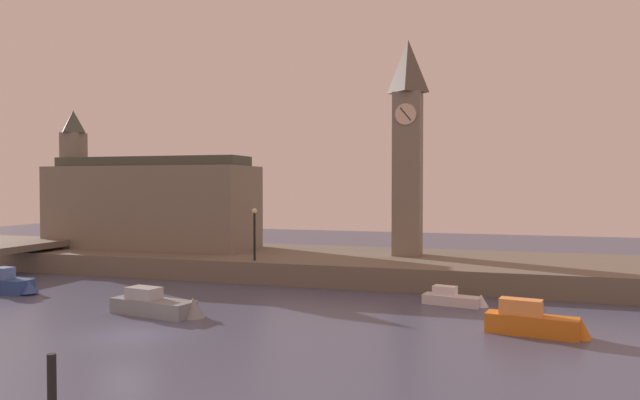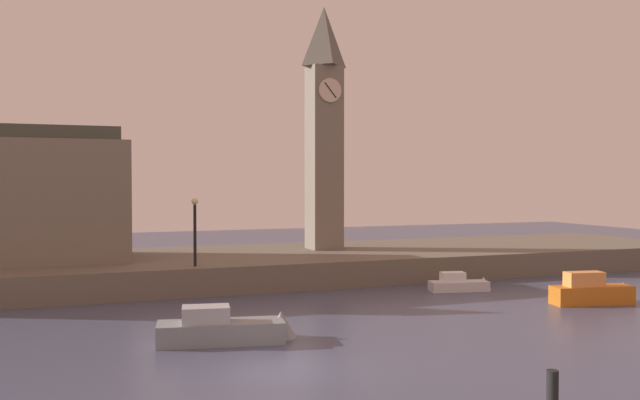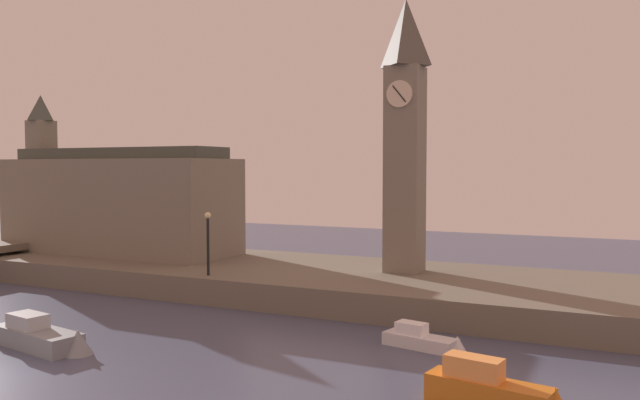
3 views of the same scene
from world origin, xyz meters
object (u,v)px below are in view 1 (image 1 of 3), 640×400
at_px(streetlamp, 254,228).
at_px(boat_ferry_white, 458,299).
at_px(mooring_post_right, 52,385).
at_px(clock_tower, 408,144).
at_px(boat_patrol_orange, 538,322).
at_px(parliament_hall, 149,203).
at_px(boat_cruiser_grey, 162,306).
at_px(boat_tour_blue, 12,284).

xyz_separation_m(streetlamp, boat_ferry_white, (13.95, -3.89, -3.41)).
bearing_deg(mooring_post_right, boat_ferry_white, 62.17).
xyz_separation_m(clock_tower, boat_patrol_orange, (8.20, -15.65, -9.17)).
distance_m(parliament_hall, streetlamp, 13.25).
xyz_separation_m(clock_tower, boat_ferry_white, (4.31, -10.02, -9.40)).
height_order(boat_patrol_orange, boat_ferry_white, boat_patrol_orange).
height_order(parliament_hall, boat_cruiser_grey, parliament_hall).
bearing_deg(boat_cruiser_grey, boat_ferry_white, 25.80).
height_order(parliament_hall, streetlamp, parliament_hall).
bearing_deg(boat_patrol_orange, streetlamp, 151.89).
distance_m(mooring_post_right, boat_tour_blue, 22.35).
height_order(boat_tour_blue, boat_cruiser_grey, boat_tour_blue).
bearing_deg(parliament_hall, clock_tower, 1.54).
distance_m(parliament_hall, boat_ferry_white, 27.99).
bearing_deg(streetlamp, boat_ferry_white, -15.59).
relative_size(boat_patrol_orange, boat_cruiser_grey, 0.84).
distance_m(mooring_post_right, boat_cruiser_grey, 13.19).
height_order(streetlamp, boat_ferry_white, streetlamp).
distance_m(streetlamp, boat_tour_blue, 15.54).
bearing_deg(boat_tour_blue, streetlamp, 32.84).
bearing_deg(parliament_hall, boat_tour_blue, -93.39).
bearing_deg(boat_cruiser_grey, boat_patrol_orange, 4.23).
xyz_separation_m(clock_tower, mooring_post_right, (-5.98, -29.52, -8.84)).
relative_size(streetlamp, boat_tour_blue, 0.96).
xyz_separation_m(parliament_hall, boat_ferry_white, (25.90, -9.44, -4.84)).
bearing_deg(boat_tour_blue, mooring_post_right, -42.69).
bearing_deg(boat_patrol_orange, mooring_post_right, -135.64).
xyz_separation_m(streetlamp, boat_patrol_orange, (17.83, -9.53, -3.18)).
bearing_deg(clock_tower, mooring_post_right, -101.46).
bearing_deg(boat_ferry_white, streetlamp, 164.41).
distance_m(clock_tower, boat_patrol_orange, 19.91).
relative_size(streetlamp, boat_ferry_white, 0.95).
height_order(streetlamp, mooring_post_right, streetlamp).
distance_m(parliament_hall, mooring_post_right, 33.16).
xyz_separation_m(parliament_hall, boat_cruiser_grey, (11.43, -16.43, -4.70)).
xyz_separation_m(parliament_hall, boat_tour_blue, (-0.82, -13.79, -4.64)).
height_order(streetlamp, boat_tour_blue, streetlamp).
distance_m(parliament_hall, boat_cruiser_grey, 20.56).
height_order(boat_ferry_white, boat_cruiser_grey, boat_cruiser_grey).
distance_m(clock_tower, boat_cruiser_grey, 21.87).
bearing_deg(parliament_hall, boat_ferry_white, -20.02).
height_order(clock_tower, boat_cruiser_grey, clock_tower).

